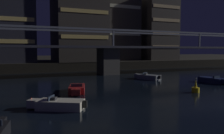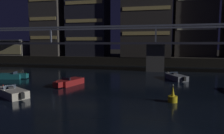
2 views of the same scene
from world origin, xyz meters
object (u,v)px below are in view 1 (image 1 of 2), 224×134
object	(u,v)px
speedboat_near_right	(213,80)
tower_central	(78,3)
speedboat_mid_left	(148,77)
tower_east_low	(159,28)
speedboat_far_right	(58,104)
channel_buoy	(196,89)
river_bridge	(108,53)
tower_west_tall	(9,9)
speedboat_far_left	(77,89)

from	to	relation	value
speedboat_near_right	tower_central	bearing A→B (deg)	111.15
tower_central	speedboat_mid_left	distance (m)	31.29
tower_east_low	speedboat_near_right	world-z (taller)	tower_east_low
speedboat_far_right	channel_buoy	bearing A→B (deg)	4.84
tower_central	speedboat_mid_left	bearing A→B (deg)	-77.14
river_bridge	channel_buoy	xyz separation A→B (m)	(1.77, -23.90, -4.06)
speedboat_mid_left	river_bridge	bearing A→B (deg)	106.84
tower_west_tall	tower_east_low	xyz separation A→B (m)	(41.77, 0.96, -2.44)
river_bridge	speedboat_near_right	bearing A→B (deg)	-60.94
river_bridge	tower_east_low	xyz separation A→B (m)	(22.52, 14.24, 7.53)
speedboat_mid_left	channel_buoy	world-z (taller)	channel_buoy
river_bridge	speedboat_far_left	xyz separation A→B (m)	(-11.43, -18.28, -4.12)
river_bridge	speedboat_near_right	distance (m)	21.64
speedboat_mid_left	speedboat_far_left	world-z (taller)	same
river_bridge	tower_west_tall	world-z (taller)	tower_west_tall
tower_east_low	channel_buoy	world-z (taller)	tower_east_low
channel_buoy	speedboat_far_right	bearing A→B (deg)	-175.16
river_bridge	speedboat_near_right	size ratio (longest dim) A/B	18.32
tower_east_low	speedboat_far_left	size ratio (longest dim) A/B	3.88
tower_central	speedboat_far_right	bearing A→B (deg)	-107.09
speedboat_far_left	tower_west_tall	bearing A→B (deg)	103.91
tower_west_tall	speedboat_far_right	bearing A→B (deg)	-83.53
speedboat_far_left	channel_buoy	world-z (taller)	channel_buoy
tower_east_low	speedboat_far_right	size ratio (longest dim) A/B	4.11
speedboat_near_right	tower_west_tall	bearing A→B (deg)	132.88
speedboat_far_left	speedboat_far_right	world-z (taller)	same
river_bridge	speedboat_far_left	bearing A→B (deg)	-122.02
speedboat_near_right	speedboat_mid_left	bearing A→B (deg)	132.12
tower_west_tall	speedboat_mid_left	xyz separation A→B (m)	(22.51, -24.04, -14.09)
tower_central	speedboat_far_right	world-z (taller)	tower_central
speedboat_near_right	speedboat_far_left	size ratio (longest dim) A/B	1.01
speedboat_mid_left	speedboat_near_right	bearing A→B (deg)	-47.88
river_bridge	channel_buoy	distance (m)	24.31
speedboat_near_right	speedboat_far_left	xyz separation A→B (m)	(-21.75, 0.28, 0.00)
speedboat_mid_left	speedboat_far_right	size ratio (longest dim) A/B	1.02
tower_central	speedboat_near_right	world-z (taller)	tower_central
speedboat_mid_left	tower_west_tall	bearing A→B (deg)	133.12
tower_east_low	speedboat_near_right	xyz separation A→B (m)	(-12.20, -32.81, -11.65)
tower_east_low	speedboat_far_right	xyz separation A→B (m)	(-37.40, -39.55, -11.65)
tower_east_low	speedboat_mid_left	size ratio (longest dim) A/B	4.03
tower_east_low	speedboat_far_left	world-z (taller)	tower_east_low
river_bridge	tower_central	distance (m)	19.86
speedboat_mid_left	speedboat_far_right	distance (m)	23.25
speedboat_far_right	speedboat_mid_left	bearing A→B (deg)	38.75
speedboat_far_left	speedboat_near_right	bearing A→B (deg)	-0.75
tower_central	tower_east_low	size ratio (longest dim) A/B	1.55
speedboat_near_right	channel_buoy	world-z (taller)	channel_buoy
tower_central	channel_buoy	distance (m)	42.48
tower_west_tall	speedboat_far_left	xyz separation A→B (m)	(7.82, -31.56, -14.09)
speedboat_far_right	tower_west_tall	bearing A→B (deg)	96.47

